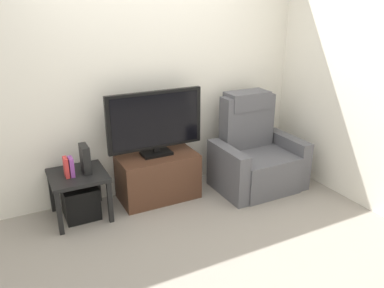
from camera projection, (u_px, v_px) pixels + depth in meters
ground_plane at (194, 234)px, 3.59m from camera, size 6.40×6.40×0.00m
wall_back at (145, 76)px, 4.07m from camera, size 6.40×0.06×2.60m
wall_side at (356, 79)px, 3.93m from camera, size 0.06×4.48×2.60m
tv_stand at (158, 176)px, 4.18m from camera, size 0.84×0.47×0.50m
television at (155, 122)px, 3.98m from camera, size 1.04×0.20×0.69m
recliner_armchair at (255, 155)px, 4.44m from camera, size 0.98×0.78×1.08m
side_table at (78, 181)px, 3.76m from camera, size 0.54×0.54×0.47m
subwoofer_box at (81, 201)px, 3.84m from camera, size 0.33×0.33×0.33m
book_leftmost at (66, 167)px, 3.64m from camera, size 0.04×0.12×0.19m
book_middle at (71, 167)px, 3.66m from camera, size 0.04×0.12×0.19m
game_console at (85, 159)px, 3.73m from camera, size 0.07×0.20×0.28m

